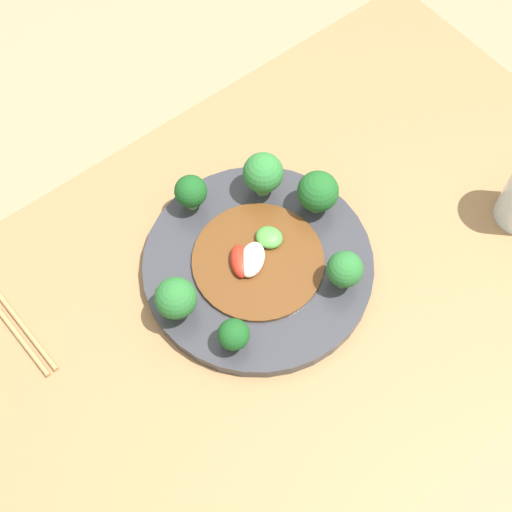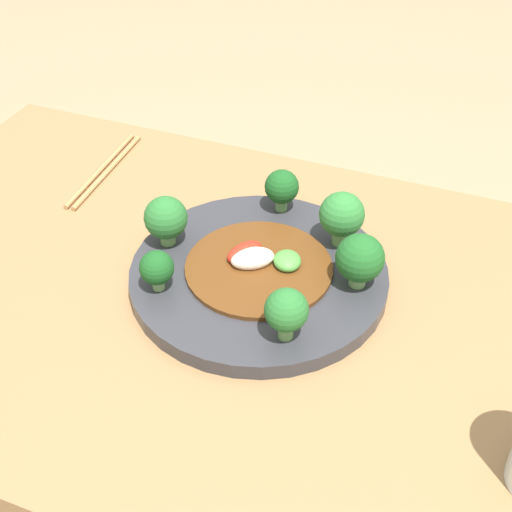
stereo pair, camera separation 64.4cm
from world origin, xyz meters
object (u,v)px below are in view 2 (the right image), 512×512
Objects in this scene: broccoli_southeast at (286,311)px; chopsticks at (105,170)px; broccoli_north at (282,187)px; stirfry_center at (257,264)px; plate at (256,275)px; broccoli_west at (166,218)px; broccoli_southwest at (157,268)px; broccoli_east at (360,259)px; broccoli_northeast at (342,215)px.

broccoli_southeast reaches higher than chopsticks.
broccoli_north reaches higher than stirfry_center.
chopsticks is (-0.30, 0.15, -0.01)m from plate.
broccoli_west is at bearing 152.53° from broccoli_southeast.
broccoli_southeast is at bearing -27.47° from broccoli_west.
chopsticks is at bearing 176.07° from broccoli_north.
broccoli_southeast is 0.17m from broccoli_southwest.
plate is 0.13m from broccoli_east.
chopsticks is (-0.30, 0.14, -0.02)m from stirfry_center.
broccoli_east is (0.05, 0.11, 0.00)m from broccoli_southeast.
broccoli_west is 0.91× the size of broccoli_northeast.
chopsticks is at bearing 153.98° from plate.
broccoli_north is at bearing 96.09° from plate.
broccoli_west is at bearing 177.87° from stirfry_center.
stirfry_center is 0.33m from chopsticks.
plate is 0.02m from stirfry_center.
stirfry_center reaches higher than plate.
broccoli_northeast is 1.06× the size of broccoli_east.
broccoli_southeast is 0.36× the size of stirfry_center.
broccoli_west is 0.24m from broccoli_east.
broccoli_north is 0.24m from broccoli_southeast.
broccoli_northeast is at bearing -9.13° from chopsticks.
broccoli_east reaches higher than chopsticks.
broccoli_west is 1.12× the size of broccoli_north.
plate is 5.30× the size of broccoli_north.
broccoli_west reaches higher than stirfry_center.
broccoli_west is 0.13m from stirfry_center.
broccoli_northeast reaches higher than broccoli_east.
broccoli_west is 0.09m from broccoli_southwest.
broccoli_north is 0.86× the size of broccoli_east.
stirfry_center is at bearing -25.61° from chopsticks.
broccoli_southwest is (-0.09, -0.07, 0.04)m from plate.
plate is at bearing -3.32° from broccoli_west.
broccoli_northeast is 0.41× the size of stirfry_center.
broccoli_northeast is 0.24m from broccoli_southwest.
broccoli_west is at bearing 109.73° from broccoli_southwest.
broccoli_southwest is (-0.16, 0.02, -0.01)m from broccoli_southeast.
plate is 0.13m from broccoli_southwest.
plate is at bearing -132.90° from broccoli_northeast.
chopsticks is (-0.37, 0.24, -0.05)m from broccoli_southeast.
broccoli_northeast is 0.12m from stirfry_center.
broccoli_west is at bearing -132.24° from broccoli_north.
plate is at bearing 38.46° from broccoli_southwest.
broccoli_east is 0.33× the size of chopsticks.
broccoli_west is 0.16m from broccoli_north.
plate is 0.13m from broccoli_southeast.
broccoli_southwest is at bearing -140.68° from stirfry_center.
broccoli_southwest is at bearing -70.27° from broccoli_west.
broccoli_southwest is (-0.17, -0.16, -0.01)m from broccoli_northeast.
broccoli_east is (0.13, -0.11, 0.00)m from broccoli_north.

